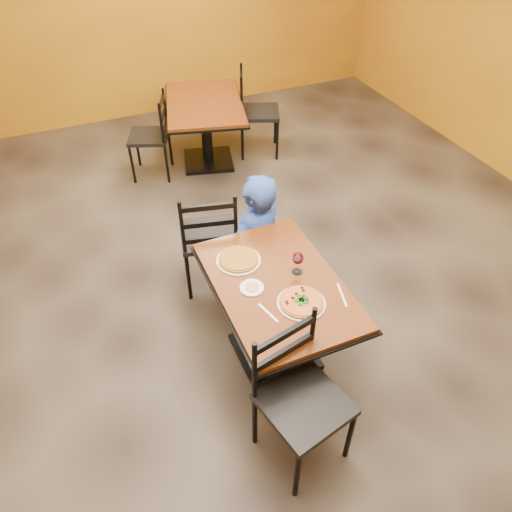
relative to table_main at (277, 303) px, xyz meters
name	(u,v)px	position (x,y,z in m)	size (l,w,h in m)	color
floor	(250,308)	(0.00, 0.50, -0.56)	(7.00, 8.00, 0.01)	black
table_main	(277,303)	(0.00, 0.00, 0.00)	(0.83, 1.23, 0.75)	maroon
table_second	(205,118)	(0.46, 2.89, 0.00)	(1.13, 1.43, 0.75)	maroon
chair_main_near	(304,405)	(-0.17, -0.75, -0.05)	(0.46, 0.46, 1.01)	black
chair_main_far	(209,235)	(-0.17, 0.96, -0.06)	(0.45, 0.45, 1.00)	black
chair_second_left	(149,137)	(-0.20, 2.89, -0.09)	(0.42, 0.42, 0.93)	black
chair_second_right	(259,113)	(1.12, 2.89, -0.05)	(0.45, 0.45, 1.01)	black
diner	(256,233)	(0.18, 0.79, -0.02)	(0.56, 0.37, 1.08)	#1B3897
plate_main	(301,303)	(0.06, -0.23, 0.20)	(0.31, 0.31, 0.01)	white
pizza_main	(301,301)	(0.06, -0.23, 0.21)	(0.28, 0.28, 0.02)	maroon
plate_far	(239,261)	(-0.16, 0.30, 0.20)	(0.31, 0.31, 0.01)	white
pizza_far	(238,259)	(-0.16, 0.30, 0.21)	(0.28, 0.28, 0.02)	#B58F22
side_plate	(252,288)	(-0.18, 0.02, 0.20)	(0.16, 0.16, 0.01)	white
dip	(252,287)	(-0.18, 0.02, 0.21)	(0.09, 0.09, 0.01)	tan
wine_glass	(298,262)	(0.16, 0.04, 0.28)	(0.08, 0.08, 0.18)	white
fork	(268,313)	(-0.17, -0.22, 0.20)	(0.01, 0.19, 0.00)	silver
knife	(342,295)	(0.33, -0.27, 0.20)	(0.01, 0.21, 0.00)	silver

